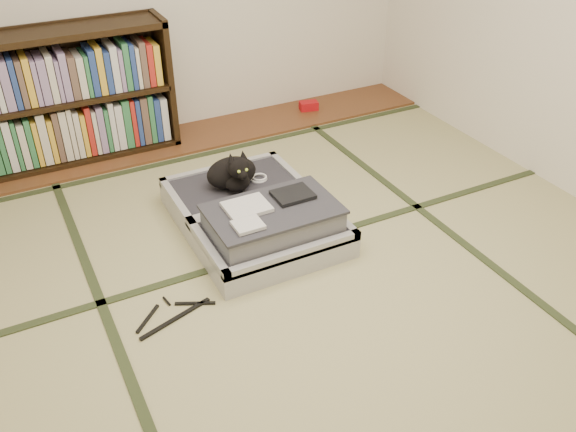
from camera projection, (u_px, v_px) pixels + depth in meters
name	position (u px, v px, depth m)	size (l,w,h in m)	color
floor	(310.00, 291.00, 3.20)	(4.50, 4.50, 0.00)	tan
wood_strip	(184.00, 139.00, 4.68)	(4.00, 0.50, 0.02)	brown
red_item	(309.00, 106.00, 5.10)	(0.15, 0.09, 0.07)	#B10E13
room_shell	(317.00, 6.00, 2.39)	(4.50, 4.50, 4.50)	white
tatami_borders	(269.00, 241.00, 3.56)	(4.00, 4.50, 0.01)	#2D381E
bookcase	(65.00, 100.00, 4.18)	(1.48, 0.34, 0.95)	black
suitcase	(257.00, 216.00, 3.59)	(0.82, 1.09, 0.32)	#A3A3A7
cat	(233.00, 173.00, 3.71)	(0.36, 0.36, 0.29)	black
cable_coil	(259.00, 178.00, 3.85)	(0.11, 0.11, 0.03)	white
hanger	(174.00, 314.00, 3.03)	(0.42, 0.25, 0.01)	black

